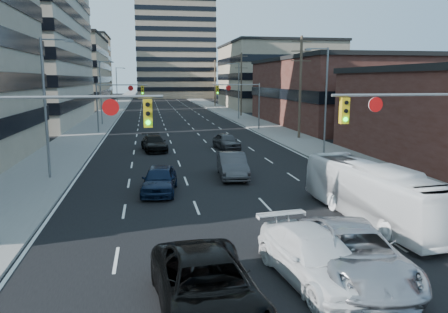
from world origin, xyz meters
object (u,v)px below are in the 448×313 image
transit_bus (373,193)px  sedan_blue (159,179)px  silver_suv (354,253)px  black_pickup (207,287)px  white_van (315,257)px

transit_bus → sedan_blue: bearing=139.6°
silver_suv → transit_bus: bearing=62.9°
black_pickup → silver_suv: bearing=12.4°
black_pickup → transit_bus: (8.66, 6.82, 0.50)m
silver_suv → black_pickup: bearing=-157.6°
black_pickup → white_van: 3.99m
white_van → silver_suv: 1.34m
white_van → transit_bus: transit_bus is taller
black_pickup → sedan_blue: (-0.89, 13.59, -0.04)m
silver_suv → sedan_blue: 13.54m
black_pickup → white_van: black_pickup is taller
white_van → sedan_blue: size_ratio=1.20×
silver_suv → transit_bus: size_ratio=0.65×
silver_suv → sedan_blue: silver_suv is taller
silver_suv → white_van: bearing=-174.3°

